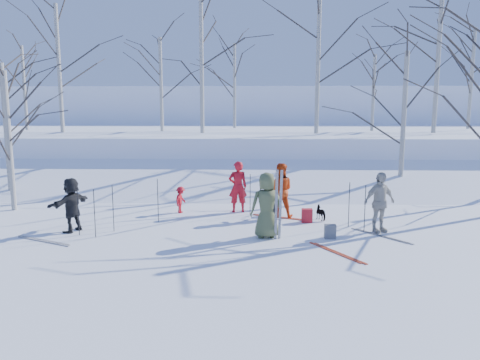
{
  "coord_description": "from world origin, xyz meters",
  "views": [
    {
      "loc": [
        0.41,
        -12.61,
        3.55
      ],
      "look_at": [
        0.0,
        1.5,
        1.3
      ],
      "focal_mm": 35.0,
      "sensor_mm": 36.0,
      "label": 1
    }
  ],
  "objects_px": {
    "skier_red_seated": "(181,200)",
    "backpack_red": "(307,216)",
    "skier_red_north": "(238,187)",
    "skier_redor_behind": "(280,190)",
    "backpack_grey": "(330,232)",
    "skier_olive_center": "(267,205)",
    "skier_cream_east": "(379,202)",
    "backpack_dark": "(274,210)",
    "skier_grey_west": "(72,205)",
    "dog": "(322,213)"
  },
  "relations": [
    {
      "from": "skier_red_seated",
      "to": "backpack_red",
      "type": "bearing_deg",
      "value": -89.12
    },
    {
      "from": "skier_redor_behind",
      "to": "backpack_grey",
      "type": "bearing_deg",
      "value": 121.34
    },
    {
      "from": "skier_red_north",
      "to": "backpack_dark",
      "type": "xyz_separation_m",
      "value": [
        1.21,
        -0.51,
        -0.66
      ]
    },
    {
      "from": "skier_cream_east",
      "to": "backpack_grey",
      "type": "distance_m",
      "value": 1.77
    },
    {
      "from": "skier_red_seated",
      "to": "dog",
      "type": "bearing_deg",
      "value": -83.59
    },
    {
      "from": "backpack_red",
      "to": "skier_redor_behind",
      "type": "bearing_deg",
      "value": 139.02
    },
    {
      "from": "skier_redor_behind",
      "to": "skier_red_seated",
      "type": "xyz_separation_m",
      "value": [
        -3.28,
        0.49,
        -0.43
      ]
    },
    {
      "from": "skier_red_north",
      "to": "skier_redor_behind",
      "type": "xyz_separation_m",
      "value": [
        1.38,
        -0.68,
        0.01
      ]
    },
    {
      "from": "skier_olive_center",
      "to": "skier_redor_behind",
      "type": "relative_size",
      "value": 1.03
    },
    {
      "from": "skier_red_north",
      "to": "skier_grey_west",
      "type": "relative_size",
      "value": 1.11
    },
    {
      "from": "backpack_grey",
      "to": "skier_grey_west",
      "type": "bearing_deg",
      "value": 176.02
    },
    {
      "from": "skier_olive_center",
      "to": "skier_red_seated",
      "type": "distance_m",
      "value": 4.03
    },
    {
      "from": "skier_olive_center",
      "to": "backpack_grey",
      "type": "distance_m",
      "value": 1.85
    },
    {
      "from": "skier_red_seated",
      "to": "backpack_grey",
      "type": "height_order",
      "value": "skier_red_seated"
    },
    {
      "from": "skier_red_north",
      "to": "skier_grey_west",
      "type": "xyz_separation_m",
      "value": [
        -4.62,
        -2.62,
        -0.09
      ]
    },
    {
      "from": "skier_red_seated",
      "to": "backpack_grey",
      "type": "distance_m",
      "value": 5.38
    },
    {
      "from": "skier_red_north",
      "to": "skier_cream_east",
      "type": "bearing_deg",
      "value": 138.4
    },
    {
      "from": "skier_cream_east",
      "to": "dog",
      "type": "relative_size",
      "value": 3.18
    },
    {
      "from": "skier_grey_west",
      "to": "dog",
      "type": "distance_m",
      "value": 7.47
    },
    {
      "from": "skier_olive_center",
      "to": "backpack_red",
      "type": "relative_size",
      "value": 4.26
    },
    {
      "from": "skier_red_seated",
      "to": "skier_cream_east",
      "type": "height_order",
      "value": "skier_cream_east"
    },
    {
      "from": "skier_red_north",
      "to": "backpack_dark",
      "type": "height_order",
      "value": "skier_red_north"
    },
    {
      "from": "skier_red_seated",
      "to": "skier_grey_west",
      "type": "relative_size",
      "value": 0.57
    },
    {
      "from": "skier_red_north",
      "to": "backpack_red",
      "type": "xyz_separation_m",
      "value": [
        2.17,
        -1.37,
        -0.65
      ]
    },
    {
      "from": "dog",
      "to": "skier_redor_behind",
      "type": "bearing_deg",
      "value": -43.64
    },
    {
      "from": "skier_grey_west",
      "to": "skier_redor_behind",
      "type": "bearing_deg",
      "value": 132.28
    },
    {
      "from": "backpack_grey",
      "to": "backpack_dark",
      "type": "relative_size",
      "value": 0.95
    },
    {
      "from": "skier_redor_behind",
      "to": "dog",
      "type": "bearing_deg",
      "value": 168.94
    },
    {
      "from": "skier_olive_center",
      "to": "skier_cream_east",
      "type": "xyz_separation_m",
      "value": [
        3.19,
        0.65,
        -0.03
      ]
    },
    {
      "from": "skier_redor_behind",
      "to": "dog",
      "type": "height_order",
      "value": "skier_redor_behind"
    },
    {
      "from": "skier_red_north",
      "to": "backpack_grey",
      "type": "height_order",
      "value": "skier_red_north"
    },
    {
      "from": "skier_grey_west",
      "to": "dog",
      "type": "height_order",
      "value": "skier_grey_west"
    },
    {
      "from": "skier_red_seated",
      "to": "skier_red_north",
      "type": "bearing_deg",
      "value": -67.27
    },
    {
      "from": "skier_olive_center",
      "to": "dog",
      "type": "relative_size",
      "value": 3.31
    },
    {
      "from": "skier_redor_behind",
      "to": "backpack_grey",
      "type": "xyz_separation_m",
      "value": [
        1.22,
        -2.45,
        -0.68
      ]
    },
    {
      "from": "skier_cream_east",
      "to": "backpack_grey",
      "type": "bearing_deg",
      "value": -179.07
    },
    {
      "from": "skier_red_seated",
      "to": "backpack_red",
      "type": "xyz_separation_m",
      "value": [
        4.08,
        -1.18,
        -0.23
      ]
    },
    {
      "from": "backpack_red",
      "to": "backpack_dark",
      "type": "bearing_deg",
      "value": 138.37
    },
    {
      "from": "skier_red_seated",
      "to": "skier_grey_west",
      "type": "xyz_separation_m",
      "value": [
        -2.71,
        -2.43,
        0.33
      ]
    },
    {
      "from": "skier_redor_behind",
      "to": "skier_cream_east",
      "type": "relative_size",
      "value": 1.01
    },
    {
      "from": "skier_grey_west",
      "to": "backpack_dark",
      "type": "bearing_deg",
      "value": 134.23
    },
    {
      "from": "skier_red_north",
      "to": "skier_red_seated",
      "type": "xyz_separation_m",
      "value": [
        -1.9,
        -0.19,
        -0.42
      ]
    },
    {
      "from": "skier_red_north",
      "to": "skier_redor_behind",
      "type": "relative_size",
      "value": 0.99
    },
    {
      "from": "skier_olive_center",
      "to": "backpack_grey",
      "type": "height_order",
      "value": "skier_olive_center"
    },
    {
      "from": "skier_grey_west",
      "to": "skier_olive_center",
      "type": "bearing_deg",
      "value": 109.68
    },
    {
      "from": "skier_red_seated",
      "to": "backpack_red",
      "type": "relative_size",
      "value": 2.11
    },
    {
      "from": "skier_olive_center",
      "to": "skier_red_north",
      "type": "height_order",
      "value": "skier_olive_center"
    },
    {
      "from": "skier_olive_center",
      "to": "backpack_red",
      "type": "bearing_deg",
      "value": -136.05
    },
    {
      "from": "skier_olive_center",
      "to": "backpack_dark",
      "type": "relative_size",
      "value": 4.48
    },
    {
      "from": "skier_cream_east",
      "to": "backpack_dark",
      "type": "relative_size",
      "value": 4.3
    }
  ]
}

